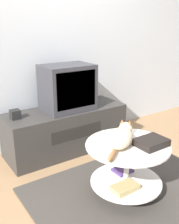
% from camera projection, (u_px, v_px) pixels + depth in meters
% --- Properties ---
extents(ground_plane, '(12.00, 12.00, 0.00)m').
position_uv_depth(ground_plane, '(130.00, 192.00, 2.28)').
color(ground_plane, '#93704C').
extents(wall_back, '(8.00, 0.05, 2.60)m').
position_uv_depth(wall_back, '(53.00, 32.00, 2.92)').
color(wall_back, silver).
rests_on(wall_back, ground_plane).
extents(rug, '(1.67, 1.21, 0.02)m').
position_uv_depth(rug, '(130.00, 191.00, 2.27)').
color(rug, '#3D3833').
rests_on(rug, ground_plane).
extents(tv_stand, '(1.36, 0.50, 0.49)m').
position_uv_depth(tv_stand, '(66.00, 130.00, 2.97)').
color(tv_stand, '#33302D').
rests_on(tv_stand, ground_plane).
extents(tv, '(0.53, 0.39, 0.49)m').
position_uv_depth(tv, '(67.00, 88.00, 2.81)').
color(tv, '#333338').
rests_on(tv, tv_stand).
extents(speaker, '(0.09, 0.09, 0.09)m').
position_uv_depth(speaker, '(15.00, 114.00, 2.59)').
color(speaker, black).
rests_on(speaker, tv_stand).
extents(coffee_table, '(0.68, 0.68, 0.46)m').
position_uv_depth(coffee_table, '(126.00, 164.00, 2.14)').
color(coffee_table, '#B2B2B7').
rests_on(coffee_table, rug).
extents(dvd_box, '(0.24, 0.19, 0.06)m').
position_uv_depth(dvd_box, '(151.00, 142.00, 2.06)').
color(dvd_box, black).
rests_on(dvd_box, coffee_table).
extents(cat, '(0.50, 0.39, 0.14)m').
position_uv_depth(cat, '(121.00, 137.00, 2.08)').
color(cat, beige).
rests_on(cat, coffee_table).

